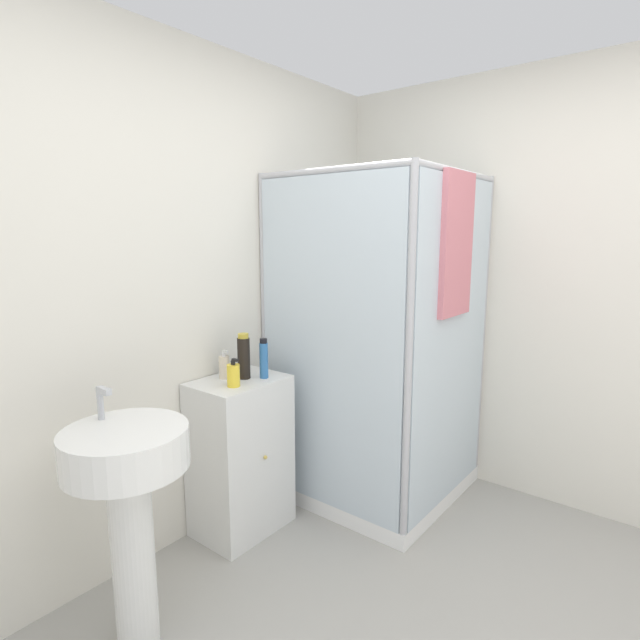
{
  "coord_description": "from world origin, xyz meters",
  "views": [
    {
      "loc": [
        -1.34,
        -0.37,
        1.58
      ],
      "look_at": [
        0.52,
        1.09,
        1.17
      ],
      "focal_mm": 28.0,
      "sensor_mm": 36.0,
      "label": 1
    }
  ],
  "objects_px": {
    "soap_dispenser": "(233,375)",
    "shampoo_bottle_tall_black": "(244,357)",
    "lotion_bottle_white": "(224,367)",
    "shampoo_bottle_blue": "(264,359)",
    "sink": "(129,490)"
  },
  "relations": [
    {
      "from": "soap_dispenser",
      "to": "shampoo_bottle_tall_black",
      "type": "height_order",
      "value": "shampoo_bottle_tall_black"
    },
    {
      "from": "soap_dispenser",
      "to": "lotion_bottle_white",
      "type": "height_order",
      "value": "lotion_bottle_white"
    },
    {
      "from": "shampoo_bottle_tall_black",
      "to": "lotion_bottle_white",
      "type": "bearing_deg",
      "value": 128.15
    },
    {
      "from": "sink",
      "to": "shampoo_bottle_blue",
      "type": "distance_m",
      "value": 0.95
    },
    {
      "from": "sink",
      "to": "shampoo_bottle_blue",
      "type": "height_order",
      "value": "shampoo_bottle_blue"
    },
    {
      "from": "soap_dispenser",
      "to": "lotion_bottle_white",
      "type": "xyz_separation_m",
      "value": [
        0.07,
        0.14,
        0.0
      ]
    },
    {
      "from": "sink",
      "to": "lotion_bottle_white",
      "type": "xyz_separation_m",
      "value": [
        0.76,
        0.33,
        0.25
      ]
    },
    {
      "from": "sink",
      "to": "soap_dispenser",
      "type": "bearing_deg",
      "value": 14.76
    },
    {
      "from": "sink",
      "to": "soap_dispenser",
      "type": "relative_size",
      "value": 7.07
    },
    {
      "from": "sink",
      "to": "lotion_bottle_white",
      "type": "distance_m",
      "value": 0.86
    },
    {
      "from": "soap_dispenser",
      "to": "shampoo_bottle_tall_black",
      "type": "distance_m",
      "value": 0.15
    },
    {
      "from": "shampoo_bottle_tall_black",
      "to": "shampoo_bottle_blue",
      "type": "relative_size",
      "value": 1.13
    },
    {
      "from": "soap_dispenser",
      "to": "shampoo_bottle_tall_black",
      "type": "xyz_separation_m",
      "value": [
        0.13,
        0.06,
        0.06
      ]
    },
    {
      "from": "shampoo_bottle_blue",
      "to": "lotion_bottle_white",
      "type": "height_order",
      "value": "shampoo_bottle_blue"
    },
    {
      "from": "shampoo_bottle_tall_black",
      "to": "lotion_bottle_white",
      "type": "height_order",
      "value": "shampoo_bottle_tall_black"
    }
  ]
}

